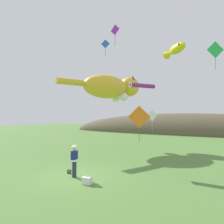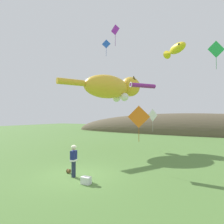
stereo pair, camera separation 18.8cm
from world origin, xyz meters
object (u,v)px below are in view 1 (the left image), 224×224
Objects in this scene: festival_attendant at (74,160)px; kite_spool at (69,171)px; picnic_cooler at (87,180)px; kite_diamond_violet at (115,30)px; kite_fish_windsock at (175,50)px; kite_giant_cat at (111,87)px; kite_diamond_green at (215,50)px; kite_diamond_blue at (105,44)px; kite_diamond_orange at (139,117)px; kite_diamond_white at (152,115)px; kite_tube_streamer at (142,86)px.

festival_attendant is 7.16× the size of kite_spool.
picnic_cooler is 12.23m from kite_diamond_violet.
kite_fish_windsock is at bearing 67.51° from picnic_cooler.
kite_diamond_green reaches higher than kite_giant_cat.
kite_diamond_orange is (7.00, -7.20, -8.32)m from kite_diamond_blue.
kite_diamond_violet reaches higher than kite_spool.
kite_giant_cat is 3.95× the size of kite_diamond_green.
kite_fish_windsock reaches higher than kite_spool.
kite_fish_windsock is 3.74m from kite_diamond_green.
kite_diamond_blue is 13.04m from kite_diamond_orange.
kite_diamond_blue is (-4.49, 10.64, 10.73)m from festival_attendant.
kite_fish_windsock is at bearing 50.30° from kite_spool.
kite_diamond_blue is (-1.09, 0.57, 5.12)m from kite_giant_cat.
picnic_cooler is (2.08, -0.99, 0.06)m from kite_spool.
kite_diamond_orange is (5.91, -6.63, -3.20)m from kite_giant_cat.
kite_diamond_violet is (-1.81, 6.22, 10.38)m from picnic_cooler.
kite_spool is 0.03× the size of kite_giant_cat.
kite_giant_cat is 4.69× the size of kite_diamond_blue.
picnic_cooler is 17.07m from kite_diamond_blue.
picnic_cooler is (1.31, -0.56, -0.77)m from festival_attendant.
festival_attendant is 3.54× the size of picnic_cooler.
kite_diamond_white is (1.60, 8.86, 2.52)m from festival_attendant.
kite_diamond_green is (2.56, 2.71, 0.35)m from kite_fish_windsock.
kite_spool is 11.89m from kite_giant_cat.
festival_attendant is 0.20× the size of kite_giant_cat.
kite_spool is 0.14× the size of kite_diamond_violet.
kite_diamond_orange is 8.11m from kite_diamond_violet.
kite_diamond_orange is 1.30× the size of kite_diamond_violet.
kite_diamond_white is at bearing 88.24° from picnic_cooler.
kite_diamond_violet is at bearing -170.95° from kite_fish_windsock.
kite_diamond_orange is at bearing -48.27° from kite_giant_cat.
kite_diamond_green is at bearing 25.48° from kite_diamond_violet.
kite_giant_cat is 10.43m from kite_diamond_green.
kite_diamond_blue is 11.73m from kite_diamond_green.
kite_diamond_white is at bearing 99.55° from kite_diamond_orange.
kite_diamond_orange is (1.29, -3.92, -2.67)m from kite_tube_streamer.
kite_diamond_white is (5.00, -1.21, -3.08)m from kite_giant_cat.
kite_diamond_violet is at bearing -56.63° from kite_giant_cat.
kite_diamond_orange is at bearing 53.82° from festival_attendant.
kite_diamond_blue is 10.37m from kite_diamond_white.
festival_attendant is 11.16m from kite_diamond_violet.
kite_diamond_blue is at bearing 150.14° from kite_tube_streamer.
kite_spool is at bearing -69.94° from kite_diamond_blue.
kite_giant_cat reaches higher than kite_diamond_orange.
kite_tube_streamer is 5.13m from kite_diamond_violet.
kite_diamond_green is at bearing 53.23° from kite_diamond_orange.
kite_diamond_violet is at bearing -123.24° from kite_diamond_white.
kite_diamond_white is at bearing 56.76° from kite_diamond_violet.
kite_tube_streamer is at bearing -29.86° from kite_diamond_blue.
kite_giant_cat reaches higher than picnic_cooler.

